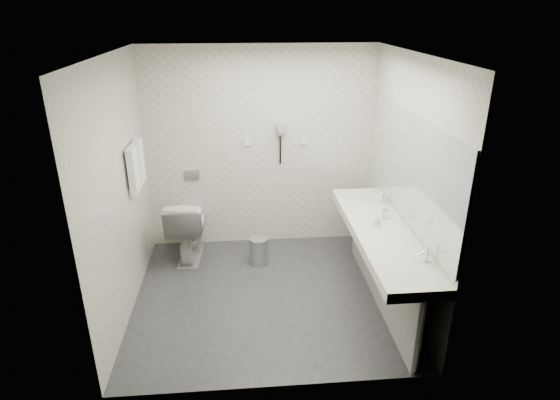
{
  "coord_description": "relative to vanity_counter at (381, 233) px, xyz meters",
  "views": [
    {
      "loc": [
        -0.23,
        -4.2,
        2.88
      ],
      "look_at": [
        0.15,
        0.15,
        1.05
      ],
      "focal_mm": 29.63,
      "sensor_mm": 36.0,
      "label": 1
    }
  ],
  "objects": [
    {
      "name": "vanity_counter",
      "position": [
        0.0,
        0.0,
        0.0
      ],
      "size": [
        0.55,
        2.2,
        0.1
      ],
      "primitive_type": "cube",
      "color": "silver",
      "rests_on": "floor"
    },
    {
      "name": "vanity_post_near",
      "position": [
        0.05,
        -1.04,
        -0.42
      ],
      "size": [
        0.06,
        0.06,
        0.75
      ],
      "primitive_type": "cylinder",
      "color": "silver",
      "rests_on": "floor"
    },
    {
      "name": "glass_left",
      "position": [
        0.1,
        0.23,
        0.1
      ],
      "size": [
        0.07,
        0.07,
        0.1
      ],
      "primitive_type": "cylinder",
      "rotation": [
        0.0,
        0.0,
        0.29
      ],
      "color": "silver",
      "rests_on": "vanity_counter"
    },
    {
      "name": "towel_rail",
      "position": [
        -2.47,
        0.75,
        0.75
      ],
      "size": [
        0.02,
        0.62,
        0.02
      ],
      "primitive_type": "cylinder",
      "rotation": [
        1.57,
        0.0,
        0.0
      ],
      "color": "silver",
      "rests_on": "wall_left"
    },
    {
      "name": "faucet_far",
      "position": [
        0.19,
        0.65,
        0.12
      ],
      "size": [
        0.04,
        0.04,
        0.15
      ],
      "primitive_type": "cylinder",
      "color": "silver",
      "rests_on": "vanity_counter"
    },
    {
      "name": "soap_bottle_a",
      "position": [
        -0.02,
        0.08,
        0.1
      ],
      "size": [
        0.07,
        0.07,
        0.1
      ],
      "primitive_type": "imported",
      "rotation": [
        0.0,
        0.0,
        0.63
      ],
      "color": "silver",
      "rests_on": "vanity_counter"
    },
    {
      "name": "basin_far",
      "position": [
        0.0,
        0.65,
        0.04
      ],
      "size": [
        0.4,
        0.31,
        0.05
      ],
      "primitive_type": "ellipsoid",
      "color": "silver",
      "rests_on": "vanity_counter"
    },
    {
      "name": "wall_back",
      "position": [
        -1.12,
        1.5,
        0.45
      ],
      "size": [
        2.8,
        0.0,
        2.8
      ],
      "primitive_type": "plane",
      "rotation": [
        1.57,
        0.0,
        0.0
      ],
      "color": "beige",
      "rests_on": "floor"
    },
    {
      "name": "floor",
      "position": [
        -1.12,
        0.2,
        -0.8
      ],
      "size": [
        2.8,
        2.8,
        0.0
      ],
      "primitive_type": "plane",
      "color": "#2B2B30",
      "rests_on": "ground"
    },
    {
      "name": "wall_left",
      "position": [
        -2.52,
        0.2,
        0.45
      ],
      "size": [
        0.0,
        2.6,
        2.6
      ],
      "primitive_type": "plane",
      "rotation": [
        1.57,
        0.0,
        1.57
      ],
      "color": "beige",
      "rests_on": "floor"
    },
    {
      "name": "wall_front",
      "position": [
        -1.12,
        -1.1,
        0.45
      ],
      "size": [
        2.8,
        0.0,
        2.8
      ],
      "primitive_type": "plane",
      "rotation": [
        -1.57,
        0.0,
        0.0
      ],
      "color": "beige",
      "rests_on": "floor"
    },
    {
      "name": "bin_lid",
      "position": [
        -1.18,
        0.9,
        -0.47
      ],
      "size": [
        0.23,
        0.23,
        0.02
      ],
      "primitive_type": "cylinder",
      "color": "#B2B5BA",
      "rests_on": "pedal_bin"
    },
    {
      "name": "vanity_post_far",
      "position": [
        0.05,
        1.04,
        -0.42
      ],
      "size": [
        0.06,
        0.06,
        0.75
      ],
      "primitive_type": "cylinder",
      "color": "silver",
      "rests_on": "floor"
    },
    {
      "name": "basin_near",
      "position": [
        0.0,
        -0.65,
        0.04
      ],
      "size": [
        0.4,
        0.31,
        0.05
      ],
      "primitive_type": "ellipsoid",
      "color": "silver",
      "rests_on": "vanity_counter"
    },
    {
      "name": "dryer_cord",
      "position": [
        -0.88,
        1.46,
        0.45
      ],
      "size": [
        0.02,
        0.02,
        0.35
      ],
      "primitive_type": "cylinder",
      "color": "black",
      "rests_on": "dryer_cradle"
    },
    {
      "name": "mirror",
      "position": [
        0.26,
        0.0,
        0.65
      ],
      "size": [
        0.02,
        2.2,
        1.05
      ],
      "primitive_type": "cube",
      "color": "#B2BCC6",
      "rests_on": "wall_right"
    },
    {
      "name": "towel_far",
      "position": [
        -2.46,
        0.89,
        0.53
      ],
      "size": [
        0.07,
        0.24,
        0.48
      ],
      "primitive_type": "cube",
      "color": "white",
      "rests_on": "towel_rail"
    },
    {
      "name": "flush_plate",
      "position": [
        -1.98,
        1.49,
        0.15
      ],
      "size": [
        0.18,
        0.02,
        0.12
      ],
      "primitive_type": "cube",
      "color": "#B2B5BA",
      "rests_on": "wall_back"
    },
    {
      "name": "switch_plate_a",
      "position": [
        -1.27,
        1.49,
        0.55
      ],
      "size": [
        0.09,
        0.02,
        0.09
      ],
      "primitive_type": "cube",
      "color": "silver",
      "rests_on": "wall_back"
    },
    {
      "name": "dryer_barrel",
      "position": [
        -0.88,
        1.4,
        0.73
      ],
      "size": [
        0.08,
        0.14,
        0.08
      ],
      "primitive_type": "cylinder",
      "rotation": [
        1.57,
        0.0,
        0.0
      ],
      "color": "gray",
      "rests_on": "dryer_cradle"
    },
    {
      "name": "faucet_near",
      "position": [
        0.19,
        -0.65,
        0.12
      ],
      "size": [
        0.04,
        0.04,
        0.15
      ],
      "primitive_type": "cylinder",
      "color": "silver",
      "rests_on": "vanity_counter"
    },
    {
      "name": "towel_near",
      "position": [
        -2.46,
        0.61,
        0.53
      ],
      "size": [
        0.07,
        0.24,
        0.48
      ],
      "primitive_type": "cube",
      "color": "white",
      "rests_on": "towel_rail"
    },
    {
      "name": "dryer_cradle",
      "position": [
        -0.88,
        1.47,
        0.7
      ],
      "size": [
        0.1,
        0.04,
        0.14
      ],
      "primitive_type": "cube",
      "color": "gray",
      "rests_on": "wall_back"
    },
    {
      "name": "ceiling",
      "position": [
        -1.12,
        0.2,
        1.7
      ],
      "size": [
        2.8,
        2.8,
        0.0
      ],
      "primitive_type": "plane",
      "rotation": [
        3.14,
        0.0,
        0.0
      ],
      "color": "silver",
      "rests_on": "wall_back"
    },
    {
      "name": "wall_right",
      "position": [
        0.27,
        0.2,
        0.45
      ],
      "size": [
        0.0,
        2.6,
        2.6
      ],
      "primitive_type": "plane",
      "rotation": [
        1.57,
        0.0,
        -1.57
      ],
      "color": "beige",
      "rests_on": "floor"
    },
    {
      "name": "vanity_panel",
      "position": [
        0.02,
        0.0,
        -0.42
      ],
      "size": [
        0.03,
        2.15,
        0.75
      ],
      "primitive_type": "cube",
      "color": "gray",
      "rests_on": "floor"
    },
    {
      "name": "pedal_bin",
      "position": [
        -1.18,
        0.9,
        -0.64
      ],
      "size": [
        0.25,
        0.25,
        0.32
      ],
      "primitive_type": "cylinder",
      "rotation": [
        0.0,
        0.0,
        -0.12
      ],
      "color": "#B2B5BA",
      "rests_on": "floor"
    },
    {
      "name": "switch_plate_b",
      "position": [
        -0.57,
        1.49,
        0.55
      ],
      "size": [
        0.09,
        0.02,
        0.09
      ],
      "primitive_type": "cube",
      "color": "silver",
      "rests_on": "wall_back"
    },
    {
      "name": "toilet",
      "position": [
        -2.03,
        1.13,
        -0.4
      ],
      "size": [
        0.49,
        0.81,
        0.8
      ],
      "primitive_type": "imported",
      "rotation": [
        0.0,
        0.0,
        3.09
      ],
      "color": "silver",
      "rests_on": "floor"
    }
  ]
}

